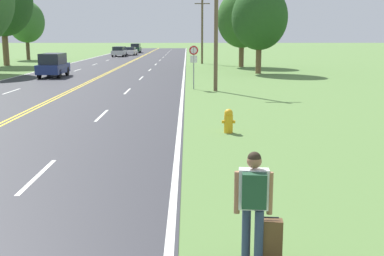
{
  "coord_description": "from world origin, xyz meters",
  "views": [
    {
      "loc": [
        7.24,
        -3.93,
        3.43
      ],
      "look_at": [
        7.36,
        8.8,
        0.95
      ],
      "focal_mm": 45.0,
      "sensor_mm": 36.0,
      "label": 1
    }
  ],
  "objects": [
    {
      "name": "car_white_sedan_mid_far",
      "position": [
        -2.38,
        78.36,
        0.71
      ],
      "size": [
        1.94,
        4.31,
        1.36
      ],
      "rotation": [
        0.0,
        0.0,
        1.53
      ],
      "color": "black",
      "rests_on": "ground"
    },
    {
      "name": "utility_pole_midground",
      "position": [
        8.97,
        25.64,
        4.07
      ],
      "size": [
        1.8,
        0.24,
        7.83
      ],
      "color": "brown",
      "rests_on": "ground"
    },
    {
      "name": "tree_left_verge",
      "position": [
        -14.69,
        63.18,
        5.13
      ],
      "size": [
        4.9,
        4.9,
        7.96
      ],
      "color": "brown",
      "rests_on": "ground"
    },
    {
      "name": "traffic_sign",
      "position": [
        7.64,
        26.69,
        2.09
      ],
      "size": [
        0.6,
        0.1,
        2.76
      ],
      "color": "gray",
      "rests_on": "ground"
    },
    {
      "name": "hitchhiker_person",
      "position": [
        8.23,
        2.97,
        1.05
      ],
      "size": [
        0.58,
        0.44,
        1.72
      ],
      "rotation": [
        0.0,
        0.0,
        1.48
      ],
      "color": "navy",
      "rests_on": "ground"
    },
    {
      "name": "car_silver_suv_mid_near",
      "position": [
        -3.52,
        72.85,
        0.85
      ],
      "size": [
        2.04,
        4.24,
        1.58
      ],
      "rotation": [
        0.0,
        0.0,
        1.52
      ],
      "color": "black",
      "rests_on": "ground"
    },
    {
      "name": "suitcase",
      "position": [
        8.5,
        3.03,
        0.32
      ],
      "size": [
        0.42,
        0.23,
        0.69
      ],
      "rotation": [
        0.0,
        0.0,
        1.48
      ],
      "color": "brown",
      "rests_on": "ground"
    },
    {
      "name": "utility_pole_far",
      "position": [
        9.0,
        54.03,
        3.94
      ],
      "size": [
        1.8,
        0.24,
        7.59
      ],
      "color": "brown",
      "rests_on": "ground"
    },
    {
      "name": "fire_hydrant",
      "position": [
        8.69,
        12.81,
        0.44
      ],
      "size": [
        0.48,
        0.32,
        0.86
      ],
      "color": "gold",
      "rests_on": "ground"
    },
    {
      "name": "car_dark_green_van_receding",
      "position": [
        -2.59,
        88.9,
        0.91
      ],
      "size": [
        1.8,
        4.16,
        1.74
      ],
      "rotation": [
        0.0,
        0.0,
        1.56
      ],
      "color": "black",
      "rests_on": "ground"
    },
    {
      "name": "tree_right_cluster",
      "position": [
        13.59,
        39.23,
        4.88
      ],
      "size": [
        4.91,
        4.91,
        7.73
      ],
      "color": "brown",
      "rests_on": "ground"
    },
    {
      "name": "tree_far_back",
      "position": [
        -13.16,
        50.87,
        6.97
      ],
      "size": [
        6.56,
        6.56,
        10.77
      ],
      "color": "brown",
      "rests_on": "ground"
    },
    {
      "name": "tree_mid_treeline",
      "position": [
        13.04,
        48.15,
        5.05
      ],
      "size": [
        5.27,
        5.27,
        8.1
      ],
      "color": "brown",
      "rests_on": "ground"
    },
    {
      "name": "car_dark_blue_suv_approaching",
      "position": [
        -3.74,
        35.68,
        1.01
      ],
      "size": [
        1.86,
        4.33,
        1.93
      ],
      "rotation": [
        0.0,
        0.0,
        1.59
      ],
      "color": "black",
      "rests_on": "ground"
    }
  ]
}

